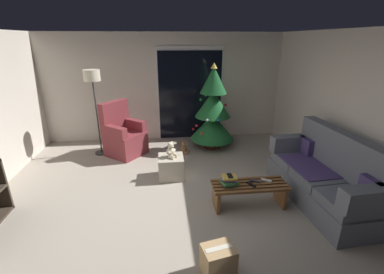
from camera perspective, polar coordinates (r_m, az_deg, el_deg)
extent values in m
plane|color=#9E9384|center=(4.03, -4.71, -15.18)|extent=(7.00, 7.00, 0.00)
cube|color=beige|center=(6.43, -5.99, 10.60)|extent=(5.72, 0.12, 2.50)
cube|color=beige|center=(4.51, 34.03, 2.87)|extent=(0.12, 6.00, 2.50)
cube|color=silver|center=(6.42, -0.42, 9.33)|extent=(1.60, 0.02, 2.20)
cube|color=black|center=(6.41, -0.40, 8.86)|extent=(1.50, 0.02, 2.10)
cube|color=slate|center=(4.51, 25.72, -10.62)|extent=(0.88, 1.94, 0.34)
cube|color=slate|center=(3.98, 31.10, -11.92)|extent=(0.72, 0.64, 0.14)
cube|color=slate|center=(4.39, 25.98, -7.96)|extent=(0.72, 0.64, 0.14)
cube|color=slate|center=(4.84, 21.86, -4.66)|extent=(0.72, 0.64, 0.14)
cube|color=slate|center=(4.43, 30.10, -3.12)|extent=(0.32, 1.91, 0.60)
cube|color=slate|center=(3.74, 34.36, -10.94)|extent=(0.77, 0.25, 0.28)
cube|color=slate|center=(4.97, 20.92, -1.25)|extent=(0.77, 0.25, 0.28)
cube|color=#47386B|center=(4.52, 24.15, -5.70)|extent=(0.66, 0.94, 0.02)
cube|color=#47386B|center=(3.95, 34.40, -9.35)|extent=(0.14, 0.33, 0.28)
cube|color=#47386B|center=(4.92, 23.50, -1.84)|extent=(0.14, 0.33, 0.28)
cube|color=brown|center=(3.84, 13.26, -11.44)|extent=(1.10, 0.05, 0.04)
cube|color=brown|center=(3.91, 12.84, -10.77)|extent=(1.10, 0.05, 0.04)
cube|color=brown|center=(3.98, 12.43, -10.13)|extent=(1.10, 0.05, 0.04)
cube|color=brown|center=(4.05, 12.04, -9.51)|extent=(1.10, 0.05, 0.04)
cube|color=brown|center=(4.13, 11.67, -8.91)|extent=(1.10, 0.05, 0.04)
cube|color=brown|center=(3.96, 5.31, -13.01)|extent=(0.05, 0.36, 0.33)
cube|color=brown|center=(4.25, 18.65, -11.59)|extent=(0.05, 0.36, 0.33)
cube|color=silver|center=(4.10, 15.76, -9.00)|extent=(0.15, 0.13, 0.02)
cube|color=black|center=(3.94, 12.69, -9.99)|extent=(0.11, 0.16, 0.02)
cube|color=#333338|center=(4.04, 13.57, -9.30)|extent=(0.16, 0.12, 0.02)
cube|color=#337042|center=(3.90, 8.23, -9.94)|extent=(0.19, 0.17, 0.03)
cube|color=#337042|center=(3.87, 8.03, -9.57)|extent=(0.25, 0.24, 0.04)
cube|color=#6B3D7A|center=(3.86, 7.97, -8.96)|extent=(0.24, 0.18, 0.04)
cube|color=#B79333|center=(3.84, 8.12, -8.60)|extent=(0.22, 0.20, 0.02)
cube|color=black|center=(3.84, 8.22, -8.30)|extent=(0.07, 0.14, 0.01)
cylinder|color=#4C1E19|center=(6.07, 4.31, -1.78)|extent=(0.36, 0.36, 0.10)
cylinder|color=brown|center=(6.03, 4.34, -0.82)|extent=(0.08, 0.08, 0.12)
cone|color=#195628|center=(5.91, 4.43, 2.30)|extent=(0.98, 0.98, 0.57)
cone|color=#195628|center=(5.77, 4.57, 7.18)|extent=(0.78, 0.78, 0.57)
cone|color=#195628|center=(5.67, 4.72, 12.26)|extent=(0.57, 0.57, 0.57)
sphere|color=red|center=(6.15, 6.02, 5.51)|extent=(0.06, 0.06, 0.06)
sphere|color=gold|center=(5.95, 4.40, 9.75)|extent=(0.06, 0.06, 0.06)
sphere|color=#1E8C33|center=(5.93, 2.98, 9.07)|extent=(0.06, 0.06, 0.06)
sphere|color=red|center=(5.68, 0.99, 2.44)|extent=(0.06, 0.06, 0.06)
sphere|color=red|center=(5.92, 7.27, 6.90)|extent=(0.06, 0.06, 0.06)
sphere|color=#1E8C33|center=(5.76, 1.88, 8.12)|extent=(0.06, 0.06, 0.06)
sphere|color=#1E8C33|center=(6.12, 1.60, 4.34)|extent=(0.06, 0.06, 0.06)
sphere|color=white|center=(5.50, 3.33, 3.67)|extent=(0.06, 0.06, 0.06)
sphere|color=red|center=(6.12, 0.26, 1.68)|extent=(0.06, 0.06, 0.06)
sphere|color=gold|center=(5.91, 4.12, 10.46)|extent=(0.06, 0.06, 0.06)
sphere|color=red|center=(5.56, 2.16, 0.80)|extent=(0.06, 0.06, 0.06)
sphere|color=blue|center=(5.51, 5.77, 3.64)|extent=(0.06, 0.06, 0.06)
sphere|color=#1E8C33|center=(5.69, 2.45, 10.02)|extent=(0.06, 0.06, 0.06)
cone|color=#EAD14C|center=(5.64, 4.81, 15.21)|extent=(0.14, 0.14, 0.12)
cube|color=maroon|center=(5.83, -14.08, -2.21)|extent=(0.96, 0.96, 0.31)
cube|color=maroon|center=(5.74, -14.29, 0.05)|extent=(0.96, 0.96, 0.18)
cube|color=maroon|center=(5.81, -16.48, 4.34)|extent=(0.55, 0.63, 0.64)
cube|color=maroon|center=(5.85, -12.35, 2.65)|extent=(0.54, 0.47, 0.22)
cube|color=maroon|center=(5.49, -16.42, 1.10)|extent=(0.54, 0.47, 0.22)
cylinder|color=#2D2D30|center=(6.09, -18.96, -3.20)|extent=(0.28, 0.28, 0.02)
cylinder|color=#2D2D30|center=(5.84, -19.85, 3.90)|extent=(0.03, 0.03, 1.55)
cylinder|color=beige|center=(5.67, -20.93, 12.40)|extent=(0.32, 0.32, 0.22)
cube|color=#B2A893|center=(4.75, -4.55, -6.48)|extent=(0.44, 0.44, 0.40)
cylinder|color=beige|center=(4.65, -3.67, -3.93)|extent=(0.12, 0.12, 0.06)
cylinder|color=beige|center=(4.58, -4.46, -4.35)|extent=(0.12, 0.12, 0.06)
sphere|color=beige|center=(4.62, -4.66, -3.19)|extent=(0.15, 0.15, 0.15)
sphere|color=beige|center=(4.57, -4.70, -1.83)|extent=(0.11, 0.11, 0.11)
sphere|color=#F4E5C1|center=(4.55, -4.22, -2.08)|extent=(0.04, 0.04, 0.04)
sphere|color=beige|center=(4.58, -4.41, -1.14)|extent=(0.04, 0.04, 0.04)
sphere|color=beige|center=(4.53, -5.03, -1.43)|extent=(0.04, 0.04, 0.04)
sphere|color=beige|center=(4.65, -3.91, -2.85)|extent=(0.06, 0.06, 0.06)
sphere|color=beige|center=(4.55, -5.04, -3.43)|extent=(0.06, 0.06, 0.06)
cylinder|color=brown|center=(5.79, -1.11, -3.05)|extent=(0.12, 0.10, 0.06)
cylinder|color=brown|center=(5.70, -1.35, -3.44)|extent=(0.12, 0.10, 0.06)
sphere|color=brown|center=(5.73, -1.82, -2.57)|extent=(0.15, 0.15, 0.15)
sphere|color=brown|center=(5.69, -1.83, -1.47)|extent=(0.11, 0.11, 0.11)
sphere|color=#A37A51|center=(5.68, -1.35, -1.61)|extent=(0.04, 0.04, 0.04)
sphere|color=brown|center=(5.70, -1.74, -0.90)|extent=(0.04, 0.04, 0.04)
sphere|color=brown|center=(5.63, -1.93, -1.17)|extent=(0.04, 0.04, 0.04)
sphere|color=brown|center=(5.79, -1.45, -2.23)|extent=(0.06, 0.06, 0.06)
sphere|color=brown|center=(5.66, -1.80, -2.77)|extent=(0.06, 0.06, 0.06)
cube|color=tan|center=(3.06, 5.73, -25.12)|extent=(0.38, 0.33, 0.33)
cube|color=beige|center=(2.95, 5.85, -22.85)|extent=(0.30, 0.12, 0.00)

